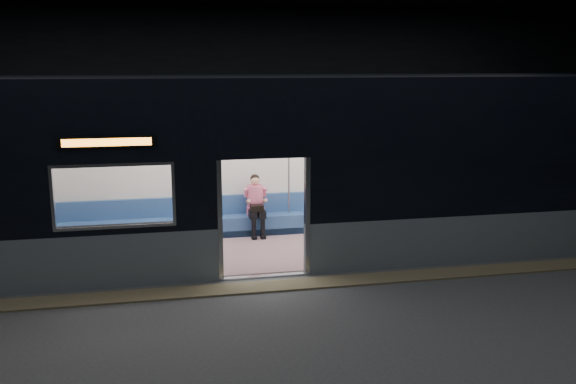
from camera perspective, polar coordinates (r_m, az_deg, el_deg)
name	(u,v)px	position (r m, az deg, el deg)	size (l,w,h in m)	color
station_floor	(276,300)	(9.56, -1.17, -10.07)	(24.00, 14.00, 0.01)	#47494C
station_envelope	(275,57)	(8.85, -1.27, 12.50)	(24.00, 14.00, 5.00)	black
tactile_strip	(270,286)	(10.06, -1.74, -8.81)	(22.80, 0.50, 0.03)	#8C7F59
metro_car	(251,157)	(11.50, -3.49, 3.29)	(18.00, 3.04, 3.35)	gray
passenger	(256,201)	(12.71, -3.04, -0.86)	(0.36, 0.61, 1.27)	black
handbag	(257,208)	(12.54, -2.93, -1.50)	(0.26, 0.22, 0.13)	black
transit_map	(353,160)	(13.35, 6.10, 2.99)	(1.09, 0.03, 0.71)	white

